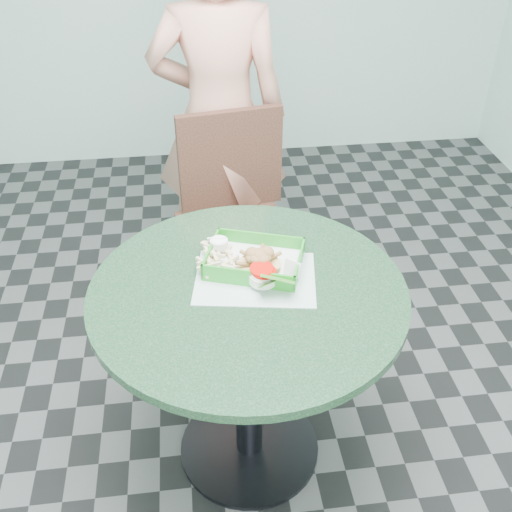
{
  "coord_description": "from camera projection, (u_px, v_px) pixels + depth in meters",
  "views": [
    {
      "loc": [
        -0.15,
        -1.38,
        1.9
      ],
      "look_at": [
        0.04,
        0.1,
        0.81
      ],
      "focal_mm": 42.0,
      "sensor_mm": 36.0,
      "label": 1
    }
  ],
  "objects": [
    {
      "name": "garnish_cup",
      "position": [
        275.0,
        278.0,
        1.79
      ],
      "size": [
        0.13,
        0.12,
        0.05
      ],
      "rotation": [
        0.0,
        0.0,
        -0.39
      ],
      "color": "silver",
      "rests_on": "food_basket"
    },
    {
      "name": "sauce_ramekin",
      "position": [
        215.0,
        256.0,
        1.87
      ],
      "size": [
        0.06,
        0.06,
        0.03
      ],
      "rotation": [
        0.0,
        0.0,
        0.39
      ],
      "color": "silver",
      "rests_on": "food_basket"
    },
    {
      "name": "crab_sandwich",
      "position": [
        262.0,
        264.0,
        1.83
      ],
      "size": [
        0.13,
        0.13,
        0.08
      ],
      "rotation": [
        0.0,
        0.0,
        -0.09
      ],
      "color": "tan",
      "rests_on": "food_basket"
    },
    {
      "name": "cafe_table",
      "position": [
        248.0,
        334.0,
        1.9
      ],
      "size": [
        0.96,
        0.96,
        0.75
      ],
      "color": "black",
      "rests_on": "floor"
    },
    {
      "name": "floor",
      "position": [
        250.0,
        448.0,
        2.24
      ],
      "size": [
        4.0,
        5.0,
        0.02
      ],
      "primitive_type": "cube",
      "color": "#303335",
      "rests_on": "ground"
    },
    {
      "name": "food_basket",
      "position": [
        255.0,
        267.0,
        1.87
      ],
      "size": [
        0.29,
        0.21,
        0.06
      ],
      "rotation": [
        0.0,
        0.0,
        -0.33
      ],
      "color": "#218D23",
      "rests_on": "placemat"
    },
    {
      "name": "diner_person",
      "position": [
        219.0,
        98.0,
        2.6
      ],
      "size": [
        0.72,
        0.51,
        1.86
      ],
      "primitive_type": "imported",
      "rotation": [
        0.0,
        0.0,
        3.04
      ],
      "color": "tan",
      "rests_on": "floor"
    },
    {
      "name": "fries_pile",
      "position": [
        217.0,
        267.0,
        1.84
      ],
      "size": [
        0.13,
        0.14,
        0.05
      ],
      "primitive_type": null,
      "rotation": [
        0.0,
        0.0,
        -0.07
      ],
      "color": "beige",
      "rests_on": "food_basket"
    },
    {
      "name": "placemat",
      "position": [
        255.0,
        283.0,
        1.84
      ],
      "size": [
        0.4,
        0.33,
        0.0
      ],
      "primitive_type": "cube",
      "rotation": [
        0.0,
        0.0,
        -0.16
      ],
      "color": "#A4BFBB",
      "rests_on": "cafe_table"
    },
    {
      "name": "dining_chair",
      "position": [
        234.0,
        207.0,
        2.62
      ],
      "size": [
        0.46,
        0.46,
        0.93
      ],
      "rotation": [
        0.0,
        0.0,
        0.17
      ],
      "color": "black",
      "rests_on": "floor"
    }
  ]
}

